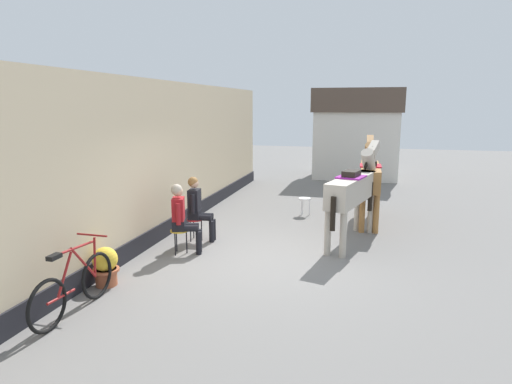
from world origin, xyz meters
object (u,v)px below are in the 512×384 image
(seated_visitor_near, at_px, (182,215))
(saddled_horse_far, at_px, (370,175))
(leaning_bicycle, at_px, (74,287))
(seated_visitor_far, at_px, (198,205))
(spare_stool_white, at_px, (305,200))
(saddled_horse_near, at_px, (354,188))
(flower_planter_near, at_px, (105,266))

(seated_visitor_near, xyz_separation_m, saddled_horse_far, (3.52, 3.47, 0.38))
(saddled_horse_far, height_order, leaning_bicycle, saddled_horse_far)
(seated_visitor_far, relative_size, spare_stool_white, 3.02)
(seated_visitor_far, bearing_deg, saddled_horse_near, 13.29)
(seated_visitor_near, height_order, saddled_horse_near, saddled_horse_near)
(saddled_horse_near, bearing_deg, saddled_horse_far, 80.18)
(seated_visitor_far, xyz_separation_m, flower_planter_near, (-0.55, -2.62, -0.44))
(seated_visitor_near, bearing_deg, spare_stool_white, 62.71)
(saddled_horse_near, height_order, flower_planter_near, saddled_horse_near)
(seated_visitor_near, xyz_separation_m, flower_planter_near, (-0.57, -1.76, -0.44))
(seated_visitor_far, distance_m, saddled_horse_far, 4.41)
(flower_planter_near, distance_m, spare_stool_white, 5.94)
(saddled_horse_far, bearing_deg, leaning_bicycle, -122.51)
(seated_visitor_near, bearing_deg, seated_visitor_far, 91.49)
(seated_visitor_near, distance_m, seated_visitor_far, 0.87)
(saddled_horse_near, bearing_deg, seated_visitor_near, -153.01)
(saddled_horse_far, bearing_deg, flower_planter_near, -128.07)
(flower_planter_near, relative_size, leaning_bicycle, 0.36)
(seated_visitor_far, bearing_deg, seated_visitor_near, -88.51)
(saddled_horse_near, xyz_separation_m, saddled_horse_far, (0.32, 1.84, 0.00))
(leaning_bicycle, xyz_separation_m, spare_stool_white, (2.31, 6.38, 0.00))
(saddled_horse_near, distance_m, spare_stool_white, 2.53)
(flower_planter_near, height_order, spare_stool_white, flower_planter_near)
(seated_visitor_far, xyz_separation_m, saddled_horse_far, (3.54, 2.60, 0.38))
(seated_visitor_near, distance_m, leaning_bicycle, 2.79)
(flower_planter_near, bearing_deg, spare_stool_white, 65.57)
(seated_visitor_near, height_order, leaning_bicycle, seated_visitor_near)
(leaning_bicycle, height_order, spare_stool_white, leaning_bicycle)
(seated_visitor_near, xyz_separation_m, leaning_bicycle, (-0.43, -2.73, -0.38))
(seated_visitor_far, height_order, flower_planter_near, seated_visitor_far)
(leaning_bicycle, bearing_deg, flower_planter_near, 98.36)
(flower_planter_near, bearing_deg, seated_visitor_near, 71.95)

